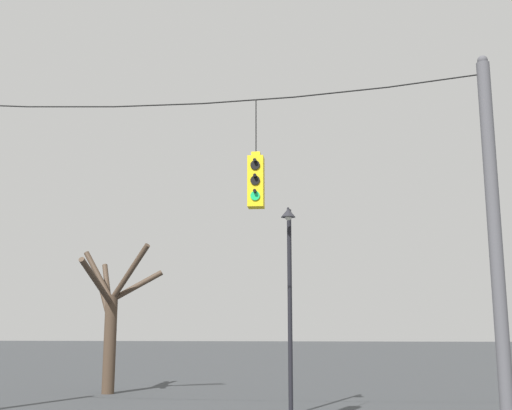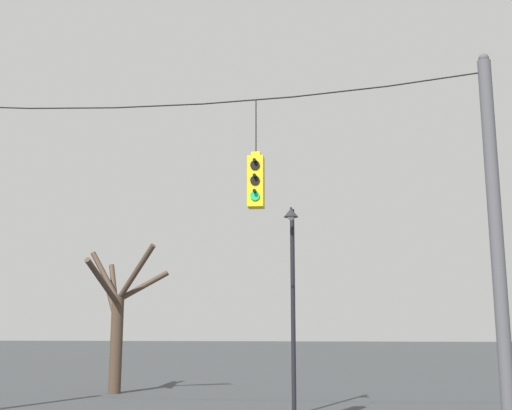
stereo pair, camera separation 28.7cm
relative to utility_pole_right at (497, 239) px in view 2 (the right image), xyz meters
The scene contains 5 objects.
utility_pole_right is the anchor object (origin of this frame).
span_wire 7.79m from the utility_pole_right, behind, with size 14.15×0.03×0.47m.
traffic_light_near_right_pole 5.05m from the utility_pole_right, behind, with size 0.34×0.58×2.40m.
street_lamp 5.78m from the utility_pole_right, 139.28° to the left, with size 0.39×0.69×5.38m.
bare_tree 13.95m from the utility_pole_right, 141.32° to the left, with size 2.96×3.44×5.05m.
Camera 2 is at (3.85, -13.28, 2.19)m, focal length 45.00 mm.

